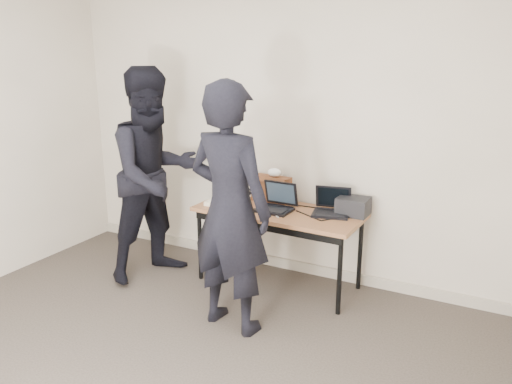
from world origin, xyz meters
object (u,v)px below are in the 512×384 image
Objects in this scene: leather_satchel at (271,188)px; person_typist at (230,209)px; laptop_right at (332,208)px; person_observer at (155,175)px; equipment_box at (353,206)px; laptop_center at (276,204)px; desk at (278,217)px; laptop_beige at (229,197)px.

leather_satchel is 0.19× the size of person_typist.
person_observer reaches higher than laptop_right.
equipment_box is 1.83m from person_observer.
person_typist is at bearing -87.62° from laptop_center.
leather_satchel is at bearing 127.54° from laptop_center.
equipment_box is at bearing 1.31° from leather_satchel.
laptop_center is 0.17× the size of person_typist.
person_typist reaches higher than laptop_right.
laptop_beige is (-0.51, -0.00, 0.11)m from desk.
person_typist reaches higher than equipment_box.
equipment_box is at bearing -115.78° from person_typist.
leather_satchel reaches higher than laptop_center.
laptop_center reaches higher than laptop_right.
laptop_right is 0.19× the size of person_typist.
leather_satchel is at bearing 159.79° from laptop_right.
equipment_box is at bearing 6.76° from laptop_right.
person_typist is (0.01, -0.83, 0.18)m from laptop_center.
desk is at bearing -163.07° from equipment_box.
leather_satchel is at bearing 29.10° from laptop_beige.
leather_satchel is (-0.15, 0.22, 0.07)m from laptop_center.
laptop_center is (0.49, 0.01, 0.00)m from laptop_beige.
leather_satchel is (-0.63, 0.09, 0.07)m from laptop_right.
laptop_center reaches higher than equipment_box.
equipment_box is 0.14× the size of person_typist.
laptop_center is at bearing -52.29° from person_observer.
equipment_box is (0.66, 0.18, 0.02)m from laptop_center.
equipment_box is at bearing -52.72° from person_observer.
leather_satchel is at bearing -74.39° from person_typist.
laptop_beige reaches higher than laptop_center.
equipment_box is 0.14× the size of person_observer.
laptop_beige is 0.71m from person_observer.
laptop_center is at bearing -164.59° from equipment_box.
laptop_center is 1.23× the size of equipment_box.
laptop_beige is 0.98m from laptop_right.
laptop_center is 0.85m from person_typist.
person_observer is (-1.09, 0.51, 0.03)m from person_typist.
person_typist is (-0.02, -0.82, 0.30)m from desk.
laptop_beige is 1.00× the size of laptop_right.
desk is 0.53m from laptop_beige.
desk is 5.70× the size of equipment_box.
desk is at bearing -175.43° from laptop_right.
laptop_center is 0.28m from leather_satchel.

